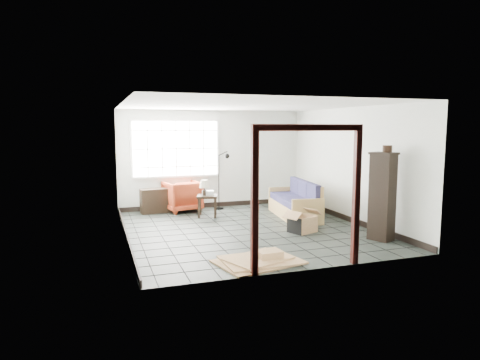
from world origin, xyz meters
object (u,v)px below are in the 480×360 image
object	(u,v)px
futon_sofa	(297,204)
side_table	(207,199)
tall_shelf	(382,196)
armchair	(182,195)

from	to	relation	value
futon_sofa	side_table	size ratio (longest dim) A/B	3.44
tall_shelf	armchair	bearing A→B (deg)	105.53
armchair	tall_shelf	xyz separation A→B (m)	(3.07, -4.03, 0.43)
tall_shelf	side_table	bearing A→B (deg)	107.76
futon_sofa	armchair	bearing A→B (deg)	155.19
armchair	tall_shelf	world-z (taller)	tall_shelf
side_table	tall_shelf	distance (m)	4.14
armchair	tall_shelf	bearing A→B (deg)	115.98
futon_sofa	armchair	size ratio (longest dim) A/B	2.38
armchair	tall_shelf	size ratio (longest dim) A/B	0.51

